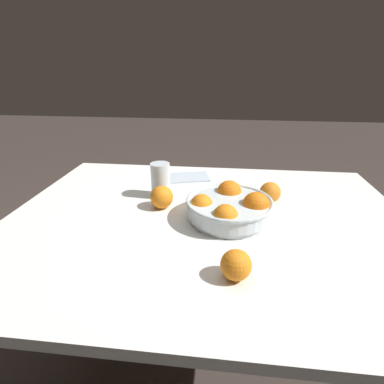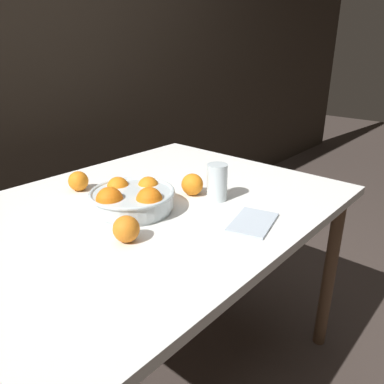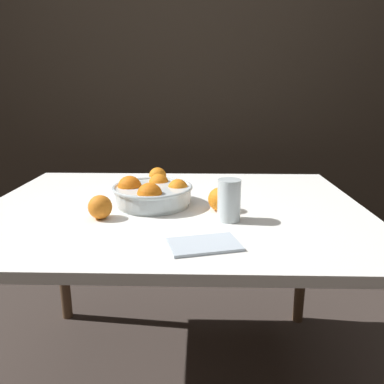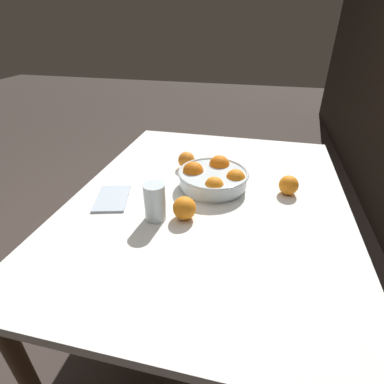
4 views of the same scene
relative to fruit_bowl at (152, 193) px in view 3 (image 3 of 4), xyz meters
The scene contains 9 objects.
ground_plane 0.78m from the fruit_bowl, ahead, with size 12.00×12.00×0.00m, color #3D332D.
back_wall 1.17m from the fruit_bowl, 86.05° to the left, with size 8.00×0.05×2.60m, color #2D261E.
dining_table 0.14m from the fruit_bowl, ahead, with size 1.28×0.99×0.74m.
fruit_bowl is the anchor object (origin of this frame).
juice_glass 0.29m from the fruit_bowl, 31.03° to the right, with size 0.07×0.07×0.13m.
orange_loose_near_bowl 0.20m from the fruit_bowl, 134.48° to the right, with size 0.07×0.07×0.07m, color orange.
orange_loose_front 0.28m from the fruit_bowl, 92.86° to the left, with size 0.07×0.07×0.07m, color orange.
orange_loose_aside 0.23m from the fruit_bowl, 14.34° to the right, with size 0.08×0.08×0.08m, color orange.
napkin 0.39m from the fruit_bowl, 63.07° to the right, with size 0.18×0.11×0.01m, color silver.
Camera 3 is at (0.09, -1.22, 1.12)m, focal length 35.00 mm.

